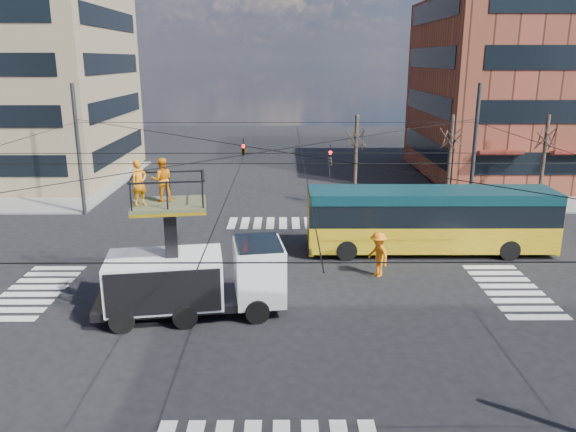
% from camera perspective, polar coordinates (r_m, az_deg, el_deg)
% --- Properties ---
extents(ground, '(120.00, 120.00, 0.00)m').
position_cam_1_polar(ground, '(23.72, -1.47, -7.55)').
color(ground, black).
rests_on(ground, ground).
extents(sidewalk_ne, '(18.00, 18.00, 0.12)m').
position_cam_1_polar(sidewalk_ne, '(48.37, 24.81, 3.13)').
color(sidewalk_ne, slate).
rests_on(sidewalk_ne, ground).
extents(sidewalk_nw, '(18.00, 18.00, 0.12)m').
position_cam_1_polar(sidewalk_nw, '(48.77, -26.51, 3.02)').
color(sidewalk_nw, slate).
rests_on(sidewalk_nw, ground).
extents(crosswalks, '(22.40, 22.40, 0.02)m').
position_cam_1_polar(crosswalks, '(23.72, -1.47, -7.53)').
color(crosswalks, silver).
rests_on(crosswalks, ground).
extents(building_ne, '(20.06, 16.06, 14.00)m').
position_cam_1_polar(building_ne, '(50.63, 25.33, 11.55)').
color(building_ne, brown).
rests_on(building_ne, ground).
extents(overhead_network, '(24.24, 24.24, 8.00)m').
position_cam_1_polar(overhead_network, '(22.78, -1.71, 2.82)').
color(overhead_network, '#2D2D30').
rests_on(overhead_network, ground).
extents(tree_a, '(2.00, 2.00, 6.00)m').
position_cam_1_polar(tree_a, '(35.90, 6.96, 7.99)').
color(tree_a, '#382B21').
rests_on(tree_a, ground).
extents(tree_b, '(2.00, 2.00, 6.00)m').
position_cam_1_polar(tree_b, '(37.14, 16.27, 7.74)').
color(tree_b, '#382B21').
rests_on(tree_b, ground).
extents(tree_c, '(2.00, 2.00, 6.00)m').
position_cam_1_polar(tree_c, '(39.26, 24.76, 7.33)').
color(tree_c, '#382B21').
rests_on(tree_c, ground).
extents(utility_truck, '(7.27, 3.48, 6.01)m').
position_cam_1_polar(utility_truck, '(21.22, -9.45, -4.80)').
color(utility_truck, black).
rests_on(utility_truck, ground).
extents(city_bus, '(12.10, 2.68, 3.20)m').
position_cam_1_polar(city_bus, '(28.60, 14.20, -0.29)').
color(city_bus, '#C58B12').
rests_on(city_bus, ground).
extents(traffic_cone, '(0.36, 0.36, 0.66)m').
position_cam_1_polar(traffic_cone, '(22.33, -15.62, -8.77)').
color(traffic_cone, orange).
rests_on(traffic_cone, ground).
extents(worker_ground, '(0.55, 1.11, 1.83)m').
position_cam_1_polar(worker_ground, '(22.47, -11.73, -6.73)').
color(worker_ground, red).
rests_on(worker_ground, ground).
extents(flagger, '(1.24, 1.51, 2.03)m').
position_cam_1_polar(flagger, '(25.18, 9.14, -3.87)').
color(flagger, orange).
rests_on(flagger, ground).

